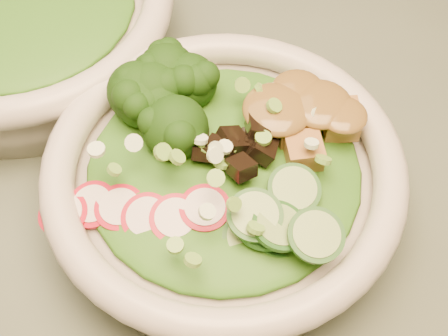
{
  "coord_description": "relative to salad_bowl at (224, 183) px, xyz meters",
  "views": [
    {
      "loc": [
        -0.21,
        -0.23,
        1.17
      ],
      "look_at": [
        -0.21,
        0.02,
        0.81
      ],
      "focal_mm": 50.0,
      "sensor_mm": 36.0,
      "label": 1
    }
  ],
  "objects": [
    {
      "name": "side_lettuce",
      "position": [
        -0.19,
        0.17,
        0.02
      ],
      "size": [
        0.18,
        0.18,
        0.02
      ],
      "primitive_type": "ellipsoid",
      "color": "#285D13",
      "rests_on": "side_bowl"
    },
    {
      "name": "radish_slices",
      "position": [
        -0.05,
        -0.04,
        0.02
      ],
      "size": [
        0.11,
        0.07,
        0.02
      ],
      "primitive_type": null,
      "rotation": [
        0.0,
        0.0,
        -0.36
      ],
      "color": "#A40C1E",
      "rests_on": "salad_bowl"
    },
    {
      "name": "broccoli_florets",
      "position": [
        -0.04,
        0.05,
        0.04
      ],
      "size": [
        0.1,
        0.09,
        0.04
      ],
      "primitive_type": null,
      "rotation": [
        0.0,
        0.0,
        -0.36
      ],
      "color": "black",
      "rests_on": "salad_bowl"
    },
    {
      "name": "salad_bowl",
      "position": [
        0.0,
        0.0,
        0.0
      ],
      "size": [
        0.26,
        0.26,
        0.07
      ],
      "rotation": [
        0.0,
        0.0,
        -0.36
      ],
      "color": "beige",
      "rests_on": "dining_table"
    },
    {
      "name": "mushroom_heap",
      "position": [
        0.01,
        0.01,
        0.03
      ],
      "size": [
        0.09,
        0.09,
        0.04
      ],
      "primitive_type": null,
      "rotation": [
        0.0,
        0.0,
        -0.36
      ],
      "color": "black",
      "rests_on": "salad_bowl"
    },
    {
      "name": "peanut_sauce",
      "position": [
        0.05,
        0.03,
        0.04
      ],
      "size": [
        0.07,
        0.05,
        0.02
      ],
      "primitive_type": "ellipsoid",
      "color": "brown",
      "rests_on": "tofu_cubes"
    },
    {
      "name": "lettuce_bed",
      "position": [
        0.0,
        -0.0,
        0.02
      ],
      "size": [
        0.2,
        0.2,
        0.02
      ],
      "primitive_type": "ellipsoid",
      "color": "#285D13",
      "rests_on": "salad_bowl"
    },
    {
      "name": "tofu_cubes",
      "position": [
        0.05,
        0.03,
        0.03
      ],
      "size": [
        0.1,
        0.09,
        0.03
      ],
      "primitive_type": null,
      "rotation": [
        0.0,
        0.0,
        -0.36
      ],
      "color": "olive",
      "rests_on": "salad_bowl"
    },
    {
      "name": "side_bowl",
      "position": [
        -0.19,
        0.17,
        0.0
      ],
      "size": [
        0.28,
        0.28,
        0.07
      ],
      "rotation": [
        0.0,
        0.0,
        0.28
      ],
      "color": "beige",
      "rests_on": "dining_table"
    },
    {
      "name": "cucumber_slices",
      "position": [
        0.04,
        -0.05,
        0.03
      ],
      "size": [
        0.09,
        0.09,
        0.03
      ],
      "primitive_type": null,
      "rotation": [
        0.0,
        0.0,
        -0.36
      ],
      "color": "#7FAB5F",
      "rests_on": "salad_bowl"
    },
    {
      "name": "scallion_garnish",
      "position": [
        0.0,
        -0.0,
        0.04
      ],
      "size": [
        0.19,
        0.19,
        0.02
      ],
      "primitive_type": null,
      "color": "#6FAC3C",
      "rests_on": "salad_bowl"
    }
  ]
}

